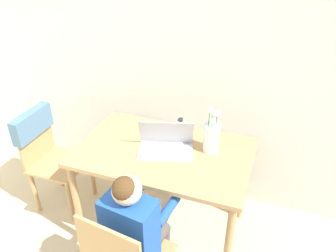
# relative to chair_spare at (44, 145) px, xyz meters

# --- Properties ---
(wall_back) EXTENTS (6.40, 0.05, 2.50)m
(wall_back) POSITION_rel_chair_spare_xyz_m (0.78, 0.59, 0.68)
(wall_back) COLOR silver
(wall_back) RESTS_ON ground_plane
(dining_table) EXTENTS (1.19, 0.75, 0.75)m
(dining_table) POSITION_rel_chair_spare_xyz_m (1.02, 0.02, 0.08)
(dining_table) COLOR tan
(dining_table) RESTS_ON ground_plane
(chair_spare) EXTENTS (0.44, 0.41, 0.86)m
(chair_spare) POSITION_rel_chair_spare_xyz_m (0.00, 0.00, 0.00)
(chair_spare) COLOR tan
(chair_spare) RESTS_ON ground_plane
(person_seated) EXTENTS (0.34, 0.45, 1.02)m
(person_seated) POSITION_rel_chair_spare_xyz_m (1.07, -0.56, 0.04)
(person_seated) COLOR #1E4C9E
(person_seated) RESTS_ON ground_plane
(laptop) EXTENTS (0.42, 0.32, 0.22)m
(laptop) POSITION_rel_chair_spare_xyz_m (1.03, 0.03, 0.23)
(laptop) COLOR #B2B2B7
(laptop) RESTS_ON dining_table
(flower_vase) EXTENTS (0.11, 0.11, 0.34)m
(flower_vase) POSITION_rel_chair_spare_xyz_m (1.32, 0.13, 0.30)
(flower_vase) COLOR silver
(flower_vase) RESTS_ON dining_table
(water_bottle) EXTENTS (0.06, 0.06, 0.18)m
(water_bottle) POSITION_rel_chair_spare_xyz_m (1.09, 0.17, 0.26)
(water_bottle) COLOR silver
(water_bottle) RESTS_ON dining_table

